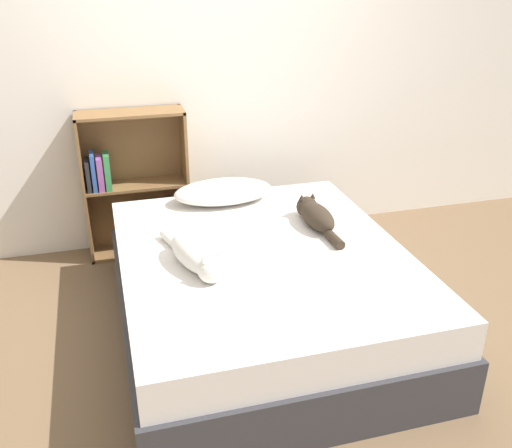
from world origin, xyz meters
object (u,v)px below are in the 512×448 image
object	(u,v)px
pillow	(223,192)
cat_dark	(315,215)
bookshelf	(131,181)
bed	(263,291)
cat_light	(196,256)

from	to	relation	value
pillow	cat_dark	distance (m)	0.68
pillow	bookshelf	size ratio (longest dim) A/B	0.62
pillow	cat_dark	bearing A→B (deg)	-48.23
cat_dark	bookshelf	world-z (taller)	bookshelf
pillow	bookshelf	distance (m)	0.73
bed	cat_dark	world-z (taller)	cat_dark
bookshelf	cat_dark	bearing A→B (deg)	-44.07
bed	bookshelf	bearing A→B (deg)	116.67
pillow	bookshelf	xyz separation A→B (m)	(-0.56, 0.47, -0.04)
cat_light	bed	bearing A→B (deg)	86.55
cat_light	pillow	bearing A→B (deg)	142.43
bed	pillow	distance (m)	0.82
pillow	bed	bearing A→B (deg)	-85.90
cat_light	bookshelf	bearing A→B (deg)	174.02
pillow	cat_dark	xyz separation A→B (m)	(0.45, -0.50, -0.01)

